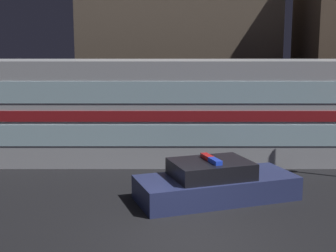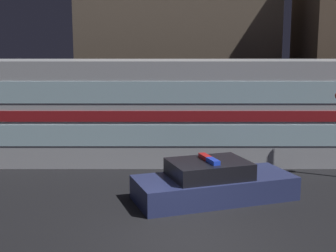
{
  "view_description": "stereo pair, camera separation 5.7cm",
  "coord_description": "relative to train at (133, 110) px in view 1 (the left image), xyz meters",
  "views": [
    {
      "loc": [
        -0.5,
        -10.19,
        4.38
      ],
      "look_at": [
        -0.45,
        5.08,
        1.71
      ],
      "focal_mm": 50.0,
      "sensor_mm": 36.0,
      "label": 1
    },
    {
      "loc": [
        -0.44,
        -10.19,
        4.38
      ],
      "look_at": [
        -0.45,
        5.08,
        1.71
      ],
      "focal_mm": 50.0,
      "sensor_mm": 36.0,
      "label": 2
    }
  ],
  "objects": [
    {
      "name": "train",
      "position": [
        0.0,
        0.0,
        0.0
      ],
      "size": [
        18.88,
        3.05,
        3.81
      ],
      "color": "#B7BABF",
      "rests_on": "ground_plane"
    },
    {
      "name": "police_car",
      "position": [
        2.62,
        -4.79,
        -1.44
      ],
      "size": [
        4.88,
        3.2,
        1.26
      ],
      "rotation": [
        0.0,
        0.0,
        0.33
      ],
      "color": "navy",
      "rests_on": "ground_plane"
    },
    {
      "name": "building_left",
      "position": [
        1.82,
        8.61,
        3.53
      ],
      "size": [
        10.38,
        5.52,
        10.88
      ],
      "color": "brown",
      "rests_on": "ground_plane"
    },
    {
      "name": "ground_plane",
      "position": [
        1.78,
        -7.47,
        -1.91
      ],
      "size": [
        120.0,
        120.0,
        0.0
      ],
      "primitive_type": "plane",
      "color": "black"
    }
  ]
}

